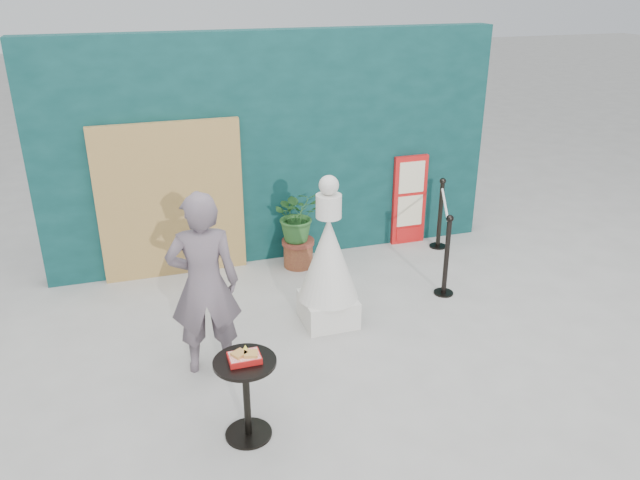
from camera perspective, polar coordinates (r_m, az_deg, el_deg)
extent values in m
plane|color=#ADAAA5|center=(6.18, 3.48, -12.81)|extent=(60.00, 60.00, 0.00)
cube|color=#0A2E2E|center=(8.29, -4.16, 8.28)|extent=(6.00, 0.30, 3.00)
cube|color=tan|center=(8.03, -13.44, 3.47)|extent=(1.80, 0.08, 2.00)
imported|color=#64565E|center=(5.99, -10.55, -4.02)|extent=(0.72, 0.52, 1.86)
cube|color=red|center=(8.99, 8.16, 3.63)|extent=(0.50, 0.06, 1.30)
cube|color=beige|center=(8.85, 8.39, 5.69)|extent=(0.38, 0.02, 0.45)
cube|color=beige|center=(9.01, 8.20, 2.66)|extent=(0.38, 0.02, 0.45)
cube|color=red|center=(9.14, 8.08, 0.61)|extent=(0.38, 0.02, 0.18)
cube|color=silver|center=(7.05, 0.75, -6.31)|extent=(0.58, 0.58, 0.31)
cone|color=silver|center=(6.76, 0.77, -1.66)|extent=(0.67, 0.67, 0.94)
cylinder|color=silver|center=(6.53, 0.80, 3.11)|extent=(0.27, 0.27, 0.25)
sphere|color=silver|center=(6.45, 0.81, 5.03)|extent=(0.21, 0.21, 0.21)
cylinder|color=black|center=(5.61, -6.53, -17.16)|extent=(0.40, 0.40, 0.02)
cylinder|color=black|center=(5.39, -6.70, -14.33)|extent=(0.06, 0.06, 0.72)
cylinder|color=black|center=(5.17, -6.90, -11.03)|extent=(0.52, 0.52, 0.03)
cube|color=red|center=(5.15, -6.92, -10.67)|extent=(0.26, 0.19, 0.05)
cube|color=red|center=(5.13, -6.94, -10.41)|extent=(0.24, 0.17, 0.00)
cube|color=#DB9D50|center=(5.13, -7.41, -10.28)|extent=(0.15, 0.14, 0.02)
cube|color=#DCAB50|center=(5.12, -6.34, -10.31)|extent=(0.13, 0.13, 0.02)
cone|color=#FFF543|center=(5.16, -6.84, -9.78)|extent=(0.06, 0.06, 0.06)
cylinder|color=brown|center=(8.34, -2.00, -1.36)|extent=(0.39, 0.39, 0.32)
cylinder|color=brown|center=(8.26, -2.02, -0.17)|extent=(0.43, 0.43, 0.05)
imported|color=#2A5F28|center=(8.11, -2.05, 2.32)|extent=(0.64, 0.56, 0.71)
cylinder|color=black|center=(7.84, 11.21, -4.75)|extent=(0.24, 0.24, 0.02)
cylinder|color=black|center=(7.64, 11.49, -1.63)|extent=(0.06, 0.06, 0.96)
sphere|color=black|center=(7.44, 11.80, 1.93)|extent=(0.09, 0.09, 0.09)
cylinder|color=black|center=(9.13, 10.70, -0.55)|extent=(0.24, 0.24, 0.02)
cylinder|color=black|center=(8.95, 10.92, 2.20)|extent=(0.06, 0.06, 0.96)
sphere|color=black|center=(8.79, 11.17, 5.31)|extent=(0.09, 0.09, 0.09)
cylinder|color=white|center=(8.15, 11.40, 3.03)|extent=(0.63, 1.31, 0.03)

